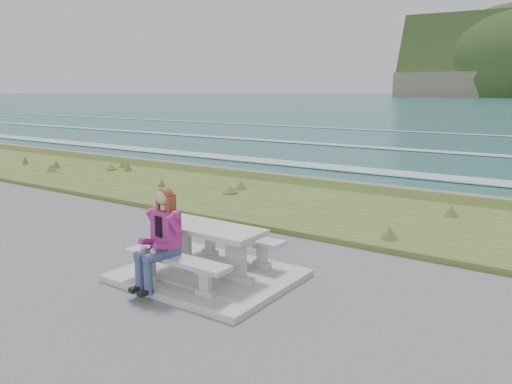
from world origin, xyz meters
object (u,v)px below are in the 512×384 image
bench_landward (176,264)px  picnic_table (208,236)px  seated_woman (158,251)px  bench_seaward (235,240)px

bench_landward → picnic_table: bearing=90.0°
seated_woman → bench_landward: bearing=38.3°
picnic_table → bench_landward: size_ratio=1.00×
picnic_table → bench_landward: 0.74m
bench_landward → seated_woman: size_ratio=1.25×
bench_seaward → seated_woman: seated_woman is taller
bench_seaward → seated_woman: 1.56m
picnic_table → seated_woman: 0.87m
bench_seaward → picnic_table: bearing=-90.0°
bench_landward → bench_seaward: 1.40m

